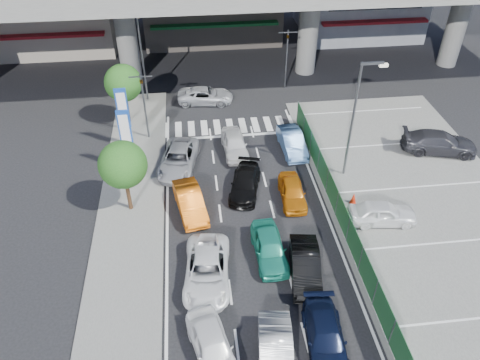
{
  "coord_description": "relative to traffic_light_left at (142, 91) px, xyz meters",
  "views": [
    {
      "loc": [
        -2.87,
        -18.15,
        19.09
      ],
      "look_at": [
        -0.29,
        3.86,
        1.79
      ],
      "focal_mm": 35.0,
      "sensor_mm": 36.0,
      "label": 1
    }
  ],
  "objects": [
    {
      "name": "signboard_near",
      "position": [
        -1.0,
        -4.01,
        -0.87
      ],
      "size": [
        0.8,
        0.14,
        4.7
      ],
      "color": "#595B60",
      "rests_on": "ground"
    },
    {
      "name": "sedan_black_mid",
      "position": [
        6.38,
        -7.01,
        -3.32
      ],
      "size": [
        2.72,
        4.52,
        1.23
      ],
      "primitive_type": "imported",
      "rotation": [
        0.0,
        0.0,
        -0.25
      ],
      "color": "black",
      "rests_on": "ground"
    },
    {
      "name": "wagon_silver_front_left",
      "position": [
        2.19,
        -3.98,
        -3.25
      ],
      "size": [
        3.2,
        5.31,
        1.38
      ],
      "primitive_type": "imported",
      "rotation": [
        0.0,
        0.0,
        -0.19
      ],
      "color": "#999A9F",
      "rests_on": "ground"
    },
    {
      "name": "fence_run",
      "position": [
        11.5,
        -11.0,
        -3.04
      ],
      "size": [
        0.16,
        22.0,
        1.8
      ],
      "primitive_type": null,
      "color": "#1B5027",
      "rests_on": "ground"
    },
    {
      "name": "kei_truck_front_right",
      "position": [
        10.28,
        -2.82,
        -3.25
      ],
      "size": [
        1.64,
        4.25,
        1.38
      ],
      "primitive_type": "imported",
      "rotation": [
        0.0,
        0.0,
        0.04
      ],
      "color": "#537EB8",
      "rests_on": "ground"
    },
    {
      "name": "tree_near",
      "position": [
        -0.8,
        -8.0,
        -0.55
      ],
      "size": [
        2.8,
        2.8,
        4.8
      ],
      "color": "#382314",
      "rests_on": "ground"
    },
    {
      "name": "taxi_orange_right",
      "position": [
        9.18,
        -8.23,
        -3.31
      ],
      "size": [
        1.62,
        3.73,
        1.25
      ],
      "primitive_type": "imported",
      "rotation": [
        0.0,
        0.0,
        -0.04
      ],
      "color": "#C1670D",
      "rests_on": "ground"
    },
    {
      "name": "parked_sedan_white",
      "position": [
        13.97,
        -10.89,
        -3.19
      ],
      "size": [
        4.16,
        2.04,
        1.37
      ],
      "primitive_type": "imported",
      "rotation": [
        0.0,
        0.0,
        1.46
      ],
      "color": "white",
      "rests_on": "parking_lot"
    },
    {
      "name": "street_lamp_right",
      "position": [
        13.37,
        -6.0,
        0.83
      ],
      "size": [
        1.65,
        0.22,
        8.0
      ],
      "color": "#595B60",
      "rests_on": "ground"
    },
    {
      "name": "street_lamp_left",
      "position": [
        -0.13,
        6.0,
        0.83
      ],
      "size": [
        1.65,
        0.22,
        8.0
      ],
      "color": "#595B60",
      "rests_on": "ground"
    },
    {
      "name": "traffic_light_right",
      "position": [
        11.7,
        7.0,
        0.0
      ],
      "size": [
        1.6,
        1.24,
        5.2
      ],
      "color": "#595B60",
      "rests_on": "ground"
    },
    {
      "name": "traffic_cone",
      "position": [
        12.86,
        -9.08,
        -3.48
      ],
      "size": [
        0.43,
        0.43,
        0.78
      ],
      "primitive_type": "cone",
      "rotation": [
        0.0,
        0.0,
        0.07
      ],
      "color": "red",
      "rests_on": "parking_lot"
    },
    {
      "name": "van_white_back_left",
      "position": [
        3.48,
        -18.39,
        -3.25
      ],
      "size": [
        2.56,
        4.32,
        1.38
      ],
      "primitive_type": "imported",
      "rotation": [
        0.0,
        0.0,
        0.24
      ],
      "color": "white",
      "rests_on": "ground"
    },
    {
      "name": "sedan_white_mid_left",
      "position": [
        3.52,
        -14.03,
        -3.25
      ],
      "size": [
        2.75,
        5.16,
        1.38
      ],
      "primitive_type": "imported",
      "rotation": [
        0.0,
        0.0,
        -0.09
      ],
      "color": "white",
      "rests_on": "ground"
    },
    {
      "name": "crossing_wagon_silver",
      "position": [
        4.55,
        5.06,
        -3.3
      ],
      "size": [
        4.78,
        2.57,
        1.28
      ],
      "primitive_type": "imported",
      "rotation": [
        0.0,
        0.0,
        1.47
      ],
      "color": "#AEB1B7",
      "rests_on": "ground"
    },
    {
      "name": "parked_sedan_dgrey",
      "position": [
        20.63,
        -4.25,
        -3.12
      ],
      "size": [
        5.54,
        3.33,
        1.5
      ],
      "primitive_type": "imported",
      "rotation": [
        0.0,
        0.0,
        1.32
      ],
      "color": "#302F35",
      "rests_on": "parking_lot"
    },
    {
      "name": "minivan_navy_back",
      "position": [
        8.55,
        -18.5,
        -3.32
      ],
      "size": [
        2.07,
        4.39,
        1.24
      ],
      "primitive_type": "imported",
      "rotation": [
        0.0,
        0.0,
        -0.08
      ],
      "color": "black",
      "rests_on": "ground"
    },
    {
      "name": "ground",
      "position": [
        6.2,
        -12.0,
        -3.94
      ],
      "size": [
        120.0,
        120.0,
        0.0
      ],
      "primitive_type": "plane",
      "color": "black",
      "rests_on": "ground"
    },
    {
      "name": "parking_lot",
      "position": [
        17.2,
        -10.0,
        -3.91
      ],
      "size": [
        12.0,
        28.0,
        0.06
      ],
      "primitive_type": "cube",
      "color": "#585856",
      "rests_on": "ground"
    },
    {
      "name": "traffic_light_left",
      "position": [
        0.0,
        0.0,
        0.0
      ],
      "size": [
        1.6,
        1.24,
        5.2
      ],
      "color": "#595B60",
      "rests_on": "ground"
    },
    {
      "name": "tree_far",
      "position": [
        -1.6,
        2.5,
        -0.55
      ],
      "size": [
        2.8,
        2.8,
        4.8
      ],
      "color": "#382314",
      "rests_on": "ground"
    },
    {
      "name": "sidewalk_left",
      "position": [
        -0.8,
        -8.0,
        -3.88
      ],
      "size": [
        4.0,
        30.0,
        0.12
      ],
      "primitive_type": "cube",
      "color": "#585856",
      "rests_on": "ground"
    },
    {
      "name": "hatch_white_back_mid",
      "position": [
        6.18,
        -19.12,
        -3.25
      ],
      "size": [
        1.98,
        4.34,
        1.38
      ],
      "primitive_type": "imported",
      "rotation": [
        0.0,
        0.0,
        -0.13
      ],
      "color": "silver",
      "rests_on": "ground"
    },
    {
      "name": "signboard_far",
      "position": [
        -1.4,
        -1.01,
        -0.87
      ],
      "size": [
        0.8,
        0.14,
        4.7
      ],
      "color": "#595B60",
      "rests_on": "ground"
    },
    {
      "name": "hatch_black_mid_right",
      "position": [
        8.6,
        -14.32,
        -3.25
      ],
      "size": [
        2.03,
        4.33,
        1.37
      ],
      "primitive_type": "imported",
      "rotation": [
        0.0,
        0.0,
        -0.14
      ],
      "color": "black",
      "rests_on": "ground"
    },
    {
      "name": "sedan_white_front_mid",
      "position": [
        6.18,
        -2.56,
        -3.25
      ],
      "size": [
        1.85,
        4.13,
        1.38
      ],
      "primitive_type": "imported",
      "rotation": [
        0.0,
        0.0,
        0.06
      ],
      "color": "silver",
      "rests_on": "ground"
    },
    {
      "name": "taxi_teal_mid",
      "position": [
        6.97,
        -12.8,
        -3.25
      ],
      "size": [
        1.78,
        4.11,
        1.38
      ],
      "primitive_type": "imported",
      "rotation": [
        0.0,
        0.0,
        0.04
      ],
      "color": "#209077",
      "rests_on": "ground"
    },
    {
      "name": "taxi_orange_left",
      "position": [
        2.83,
        -8.53,
        -3.25
      ],
      "size": [
        2.21,
        4.39,
        1.38
      ],
      "primitive_type": "imported",
      "rotation": [
        0.0,
        0.0,
        0.19
      ],
      "color": "orange",
      "rests_on": "ground"
    }
  ]
}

